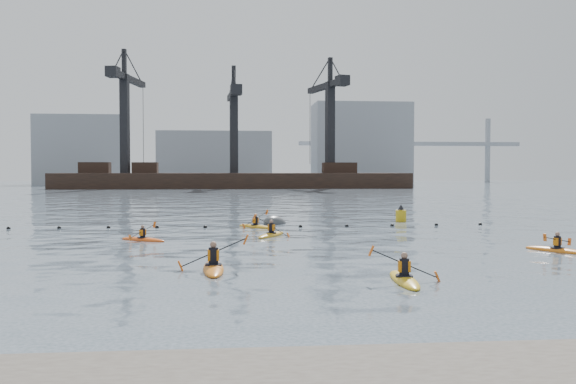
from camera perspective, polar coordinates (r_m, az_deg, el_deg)
name	(u,v)px	position (r m, az deg, el deg)	size (l,w,h in m)	color
ground	(243,306)	(16.39, -4.19, -10.59)	(400.00, 400.00, 0.00)	#33414A
float_line	(229,227)	(38.69, -5.52, -3.26)	(33.24, 0.73, 0.24)	black
barge_pier	(233,179)	(126.00, -5.18, 1.23)	(72.00, 19.30, 29.50)	black
skyline	(242,150)	(166.39, -4.34, 3.95)	(141.00, 28.00, 22.00)	gray
kayaker_0	(213,267)	(22.22, -7.00, -6.97)	(2.54, 3.69, 1.41)	orange
kayaker_1	(404,278)	(20.17, 10.82, -7.94)	(2.34, 3.40, 1.30)	gold
kayaker_2	(143,239)	(32.10, -13.44, -4.29)	(2.67, 2.05, 1.00)	#EB5416
kayaker_3	(271,234)	(33.44, -1.57, -3.97)	(2.05, 3.12, 1.31)	#C99117
kayaker_4	(557,250)	(29.49, 23.89, -4.94)	(2.12, 2.99, 0.99)	orange
kayaker_5	(256,226)	(38.44, -3.06, -3.19)	(2.43, 2.76, 1.19)	gold
mooring_buoy	(275,224)	(41.04, -1.23, -2.99)	(2.12, 1.25, 1.06)	#3C3E41
nav_buoy	(401,216)	(43.75, 10.52, -2.18)	(0.75, 0.75, 1.36)	gold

